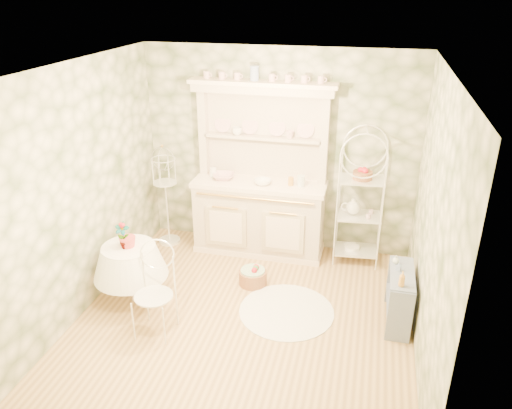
% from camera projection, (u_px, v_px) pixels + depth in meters
% --- Properties ---
extents(floor, '(3.60, 3.60, 0.00)m').
position_uv_depth(floor, '(246.00, 317.00, 5.55)').
color(floor, tan).
rests_on(floor, ground).
extents(ceiling, '(3.60, 3.60, 0.00)m').
position_uv_depth(ceiling, '(243.00, 68.00, 4.44)').
color(ceiling, white).
rests_on(ceiling, floor).
extents(wall_left, '(3.60, 3.60, 0.00)m').
position_uv_depth(wall_left, '(83.00, 190.00, 5.38)').
color(wall_left, beige).
rests_on(wall_left, floor).
extents(wall_right, '(3.60, 3.60, 0.00)m').
position_uv_depth(wall_right, '(432.00, 225.00, 4.61)').
color(wall_right, beige).
rests_on(wall_right, floor).
extents(wall_back, '(3.60, 3.60, 0.00)m').
position_uv_depth(wall_back, '(279.00, 152.00, 6.59)').
color(wall_back, beige).
rests_on(wall_back, floor).
extents(wall_front, '(3.60, 3.60, 0.00)m').
position_uv_depth(wall_front, '(177.00, 312.00, 3.40)').
color(wall_front, beige).
rests_on(wall_front, floor).
extents(kitchen_dresser, '(1.87, 0.61, 2.29)m').
position_uv_depth(kitchen_dresser, '(259.00, 172.00, 6.47)').
color(kitchen_dresser, beige).
rests_on(kitchen_dresser, floor).
extents(bakers_rack, '(0.56, 0.42, 1.69)m').
position_uv_depth(bakers_rack, '(360.00, 202.00, 6.34)').
color(bakers_rack, white).
rests_on(bakers_rack, floor).
extents(side_shelf, '(0.25, 0.65, 0.56)m').
position_uv_depth(side_shelf, '(399.00, 300.00, 5.37)').
color(side_shelf, gray).
rests_on(side_shelf, floor).
extents(round_table, '(0.64, 0.64, 0.63)m').
position_uv_depth(round_table, '(132.00, 277.00, 5.71)').
color(round_table, white).
rests_on(round_table, floor).
extents(cafe_chair, '(0.54, 0.54, 0.94)m').
position_uv_depth(cafe_chair, '(153.00, 294.00, 5.12)').
color(cafe_chair, white).
rests_on(cafe_chair, floor).
extents(birdcage_stand, '(0.35, 0.35, 1.46)m').
position_uv_depth(birdcage_stand, '(166.00, 195.00, 6.85)').
color(birdcage_stand, white).
rests_on(birdcage_stand, floor).
extents(floor_basket, '(0.40, 0.40, 0.25)m').
position_uv_depth(floor_basket, '(253.00, 275.00, 6.10)').
color(floor_basket, '#9C6440').
rests_on(floor_basket, floor).
extents(lace_rug, '(1.16, 1.16, 0.01)m').
position_uv_depth(lace_rug, '(286.00, 311.00, 5.63)').
color(lace_rug, white).
rests_on(lace_rug, floor).
extents(bowl_floral, '(0.34, 0.34, 0.07)m').
position_uv_depth(bowl_floral, '(224.00, 178.00, 6.62)').
color(bowl_floral, white).
rests_on(bowl_floral, kitchen_dresser).
extents(bowl_white, '(0.28, 0.28, 0.07)m').
position_uv_depth(bowl_white, '(263.00, 184.00, 6.44)').
color(bowl_white, white).
rests_on(bowl_white, kitchen_dresser).
extents(cup_left, '(0.16, 0.16, 0.10)m').
position_uv_depth(cup_left, '(237.00, 133.00, 6.48)').
color(cup_left, white).
rests_on(cup_left, kitchen_dresser).
extents(cup_right, '(0.11, 0.11, 0.10)m').
position_uv_depth(cup_right, '(290.00, 136.00, 6.35)').
color(cup_right, white).
rests_on(cup_right, kitchen_dresser).
extents(potted_geranium, '(0.18, 0.13, 0.31)m').
position_uv_depth(potted_geranium, '(123.00, 237.00, 5.45)').
color(potted_geranium, '#3F7238').
rests_on(potted_geranium, round_table).
extents(bottle_amber, '(0.07, 0.07, 0.17)m').
position_uv_depth(bottle_amber, '(402.00, 280.00, 4.98)').
color(bottle_amber, '#C58A2E').
rests_on(bottle_amber, side_shelf).
extents(bottle_blue, '(0.06, 0.06, 0.10)m').
position_uv_depth(bottle_blue, '(399.00, 267.00, 5.26)').
color(bottle_blue, '#889CC7').
rests_on(bottle_blue, side_shelf).
extents(bottle_glass, '(0.09, 0.09, 0.10)m').
position_uv_depth(bottle_glass, '(396.00, 261.00, 5.39)').
color(bottle_glass, silver).
rests_on(bottle_glass, side_shelf).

